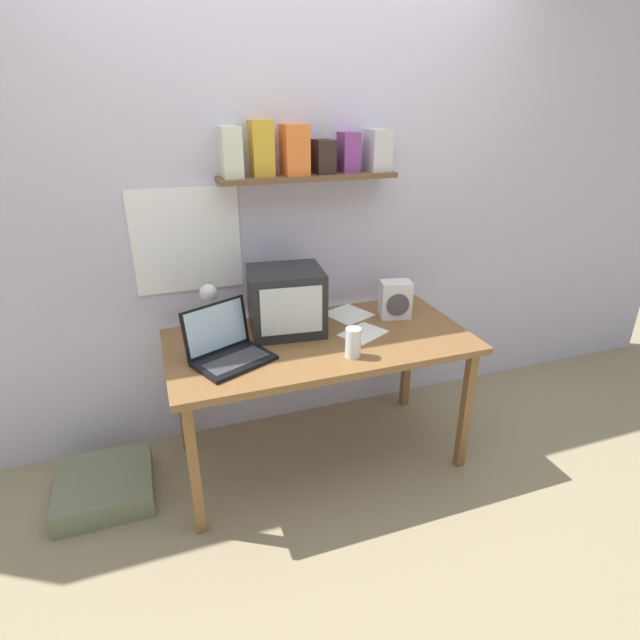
{
  "coord_description": "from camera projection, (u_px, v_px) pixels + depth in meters",
  "views": [
    {
      "loc": [
        -0.74,
        -2.11,
        1.81
      ],
      "look_at": [
        0.0,
        0.0,
        0.83
      ],
      "focal_mm": 28.0,
      "sensor_mm": 36.0,
      "label": 1
    }
  ],
  "objects": [
    {
      "name": "space_heater",
      "position": [
        395.0,
        299.0,
        2.69
      ],
      "size": [
        0.18,
        0.14,
        0.2
      ],
      "rotation": [
        0.0,
        0.0,
        -0.22
      ],
      "color": "white",
      "rests_on": "corner_desk"
    },
    {
      "name": "ground_plane",
      "position": [
        320.0,
        456.0,
        2.77
      ],
      "size": [
        12.0,
        12.0,
        0.0
      ],
      "primitive_type": "plane",
      "color": "gray"
    },
    {
      "name": "juice_glass",
      "position": [
        353.0,
        344.0,
        2.28
      ],
      "size": [
        0.07,
        0.07,
        0.14
      ],
      "color": "white",
      "rests_on": "corner_desk"
    },
    {
      "name": "laptop",
      "position": [
        226.0,
        346.0,
        2.27
      ],
      "size": [
        0.41,
        0.38,
        0.25
      ],
      "rotation": [
        0.0,
        0.0,
        0.43
      ],
      "color": "black",
      "rests_on": "corner_desk"
    },
    {
      "name": "desk_lamp",
      "position": [
        211.0,
        306.0,
        2.44
      ],
      "size": [
        0.14,
        0.16,
        0.28
      ],
      "rotation": [
        0.0,
        0.0,
        -0.4
      ],
      "color": "silver",
      "rests_on": "corner_desk"
    },
    {
      "name": "loose_paper_near_laptop",
      "position": [
        348.0,
        314.0,
        2.75
      ],
      "size": [
        0.28,
        0.28,
        0.0
      ],
      "rotation": [
        0.0,
        0.0,
        0.4
      ],
      "color": "white",
      "rests_on": "corner_desk"
    },
    {
      "name": "back_wall",
      "position": [
        290.0,
        204.0,
        2.66
      ],
      "size": [
        5.6,
        0.24,
        2.6
      ],
      "color": "silver",
      "rests_on": "ground_plane"
    },
    {
      "name": "printed_handout",
      "position": [
        363.0,
        333.0,
        2.53
      ],
      "size": [
        0.27,
        0.25,
        0.0
      ],
      "rotation": [
        0.0,
        0.0,
        0.48
      ],
      "color": "white",
      "rests_on": "corner_desk"
    },
    {
      "name": "corner_desk",
      "position": [
        320.0,
        350.0,
        2.51
      ],
      "size": [
        1.5,
        0.75,
        0.73
      ],
      "color": "brown",
      "rests_on": "ground_plane"
    },
    {
      "name": "crt_monitor",
      "position": [
        286.0,
        301.0,
        2.5
      ],
      "size": [
        0.39,
        0.35,
        0.33
      ],
      "rotation": [
        0.0,
        0.0,
        -0.11
      ],
      "color": "#232326",
      "rests_on": "corner_desk"
    },
    {
      "name": "floor_cushion",
      "position": [
        106.0,
        486.0,
        2.47
      ],
      "size": [
        0.45,
        0.45,
        0.12
      ],
      "color": "slate",
      "rests_on": "ground_plane"
    }
  ]
}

